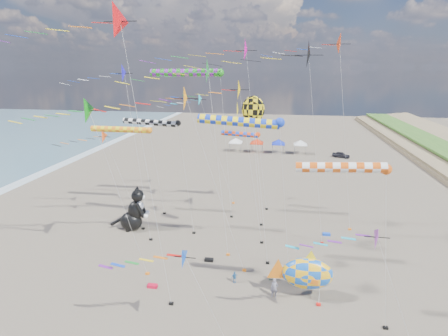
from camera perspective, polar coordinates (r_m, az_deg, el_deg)
The scene contains 30 objects.
delta_kite_0 at distance 31.31m, azimuth -5.64°, elevation 10.94°, with size 12.67×2.41×18.03m.
delta_kite_1 at distance 36.56m, azimuth 1.30°, elevation 12.39°, with size 10.63×2.24×18.38m.
delta_kite_2 at distance 32.15m, azimuth -19.35°, elevation 8.69°, with size 9.94×2.41×17.13m.
delta_kite_3 at distance 41.66m, azimuth 17.24°, elevation 18.49°, with size 11.20×2.52×23.06m.
delta_kite_4 at distance 41.29m, azimuth 1.10°, elevation 18.28°, with size 14.48×2.66×22.51m.
delta_kite_5 at distance 25.23m, azimuth -9.23°, elevation -13.62°, with size 8.89×1.64×8.11m.
delta_kite_6 at distance 24.97m, azimuth 23.39°, elevation -11.32°, with size 8.34×1.79×9.62m.
delta_kite_7 at distance 38.91m, azimuth -17.86°, elevation 14.10°, with size 9.40×2.07×19.83m.
delta_kite_8 at distance 49.18m, azimuth -4.26°, elevation 10.71°, with size 10.27×1.90×16.03m.
delta_kite_9 at distance 27.01m, azimuth -18.06°, elevation 21.63°, with size 12.66×2.74×23.88m.
delta_kite_10 at distance 37.14m, azimuth 11.14°, elevation 17.41°, with size 15.74×3.09×22.13m.
delta_kite_11 at distance 43.16m, azimuth -18.79°, elevation 4.60°, with size 8.90×1.71×12.59m.
delta_kite_12 at distance 33.96m, azimuth -5.52°, elevation 15.17°, with size 11.82×2.53×20.34m.
windsock_0 at distance 47.55m, azimuth -16.09°, elevation 6.01°, with size 9.56×0.84×11.95m.
windsock_1 at distance 44.15m, azimuth -5.72°, elevation 15.16°, with size 10.31×0.97×19.18m.
windsock_2 at distance 47.17m, azimuth 3.01°, elevation 5.45°, with size 6.62×0.70×11.05m.
windsock_3 at distance 40.26m, azimuth -11.42°, elevation 7.17°, with size 8.09×0.69×13.72m.
windsock_4 at distance 32.21m, azimuth 3.17°, elevation 7.47°, with size 9.19×0.90×15.00m.
windsock_5 at distance 25.33m, azimuth 19.30°, elevation -0.09°, with size 7.65×0.76×13.10m.
angelfish_kite at distance 34.21m, azimuth 4.43°, elevation 9.28°, with size 3.74×3.02×16.72m.
cat_inflatable at distance 44.29m, azimuth -14.70°, elevation -6.40°, with size 4.09×2.05×5.53m, color black, non-canonical shape.
fish_inflatable at distance 32.01m, azimuth 13.34°, elevation -16.40°, with size 5.80×2.12×4.56m.
person_adult at distance 32.38m, azimuth 8.22°, elevation -18.82°, with size 0.63×0.42×1.74m, color slate.
child_green at distance 34.57m, azimuth 7.81°, elevation -16.95°, with size 0.53×0.41×1.09m, color #248B57.
child_blue at distance 33.99m, azimuth 1.72°, elevation -17.38°, with size 0.66×0.28×1.13m, color #2567A9.
kite_bag_0 at distance 37.38m, azimuth -2.47°, elevation -14.75°, with size 0.90×0.44×0.30m, color black.
kite_bag_1 at distance 44.14m, azimuth 16.38°, elevation -10.33°, with size 0.90×0.44×0.30m, color blue.
kite_bag_2 at distance 34.21m, azimuth -11.60°, elevation -18.35°, with size 0.90×0.44×0.30m, color red.
tent_row at distance 82.04m, azimuth 7.15°, elevation 4.62°, with size 19.20×4.20×3.80m.
parked_car at distance 81.75m, azimuth 18.57°, elevation 2.05°, with size 1.51×3.74×1.27m, color #26262D.
Camera 1 is at (4.12, -20.39, 19.32)m, focal length 28.00 mm.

